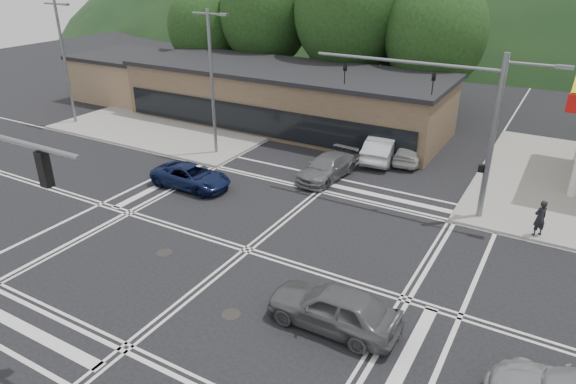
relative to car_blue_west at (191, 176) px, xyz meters
The scene contains 19 objects.
ground 7.69m from the car_blue_west, 32.24° to the right, with size 120.00×120.00×0.00m, color black.
sidewalk_nw 13.85m from the car_blue_west, 127.97° to the left, with size 16.00×16.00×0.15m, color gray.
commercial_row 13.07m from the car_blue_west, 96.70° to the left, with size 24.00×8.00×4.00m, color brown.
commercial_nw 21.79m from the car_blue_west, 143.61° to the left, with size 8.00×7.00×3.60m, color #846B4F.
hill_north 86.16m from the car_blue_west, 85.68° to the left, with size 252.00×126.00×140.00m, color black.
tree_n_a 22.25m from the car_blue_west, 110.68° to the left, with size 8.00×8.00×11.75m.
tree_n_b 21.16m from the car_blue_west, 88.61° to the left, with size 9.00×9.00×12.98m.
tree_n_c 22.06m from the car_blue_west, 69.40° to the left, with size 7.60×7.60×10.87m.
tree_n_d 23.82m from the car_blue_west, 125.56° to the left, with size 6.80×6.80×9.76m.
tree_n_e 25.18m from the car_blue_west, 79.38° to the left, with size 8.40×8.40×11.98m.
streetlight_nw 6.89m from the car_blue_west, 111.72° to the left, with size 2.50×0.25×9.00m.
streetlight_w 16.81m from the car_blue_west, 162.38° to the left, with size 2.50×0.25×9.00m.
signal_mast_ne 14.73m from the car_blue_west, 17.02° to the left, with size 11.65×0.30×8.00m.
car_blue_west is the anchor object (origin of this frame).
car_grey_center 13.75m from the car_blue_west, 29.80° to the right, with size 1.88×4.68×1.59m, color #545658.
car_queue_a 12.18m from the car_blue_west, 50.62° to the left, with size 1.71×4.91×1.62m, color silver.
car_queue_b 13.60m from the car_blue_west, 46.78° to the left, with size 1.63×4.04×1.38m, color silver.
car_northbound 7.74m from the car_blue_west, 39.37° to the left, with size 1.89×4.66×1.35m, color slate.
pedestrian 17.70m from the car_blue_west, 11.11° to the left, with size 0.63×0.42×1.74m, color black.
Camera 1 is at (11.23, -15.93, 11.77)m, focal length 32.00 mm.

